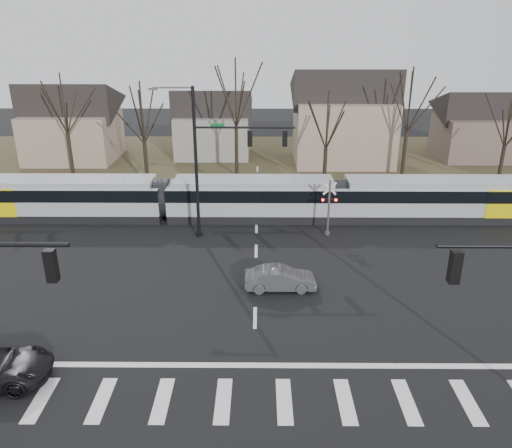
{
  "coord_description": "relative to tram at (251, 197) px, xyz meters",
  "views": [
    {
      "loc": [
        0.2,
        -19.6,
        13.73
      ],
      "look_at": [
        0.0,
        9.0,
        2.3
      ],
      "focal_mm": 35.0,
      "sensor_mm": 36.0,
      "label": 1
    }
  ],
  "objects": [
    {
      "name": "rail_pair",
      "position": [
        0.41,
        -0.2,
        -1.67
      ],
      "size": [
        90.0,
        1.52,
        0.06
      ],
      "color": "#59595E",
      "rests_on": "ground"
    },
    {
      "name": "house_b",
      "position": [
        -4.59,
        20.0,
        2.27
      ],
      "size": [
        8.64,
        7.56,
        7.65
      ],
      "color": "gray",
      "rests_on": "ground"
    },
    {
      "name": "house_d",
      "position": [
        24.41,
        19.0,
        2.27
      ],
      "size": [
        8.64,
        7.56,
        7.65
      ],
      "color": "brown",
      "rests_on": "ground"
    },
    {
      "name": "crosswalk",
      "position": [
        0.41,
        -20.0,
        -1.69
      ],
      "size": [
        27.0,
        2.6,
        0.01
      ],
      "color": "silver",
      "rests_on": "ground"
    },
    {
      "name": "stop_line",
      "position": [
        0.41,
        -17.8,
        -1.69
      ],
      "size": [
        28.0,
        0.35,
        0.01
      ],
      "primitive_type": "cube",
      "color": "silver",
      "rests_on": "ground"
    },
    {
      "name": "tram",
      "position": [
        0.0,
        0.0,
        0.0
      ],
      "size": [
        41.11,
        3.05,
        3.12
      ],
      "color": "gray",
      "rests_on": "ground"
    },
    {
      "name": "sedan",
      "position": [
        1.78,
        -11.03,
        -1.05
      ],
      "size": [
        1.59,
        4.01,
        1.3
      ],
      "primitive_type": "imported",
      "rotation": [
        0.0,
        0.0,
        1.6
      ],
      "color": "#45464C",
      "rests_on": "ground"
    },
    {
      "name": "lane_dashes",
      "position": [
        0.41,
        -0.0,
        -1.69
      ],
      "size": [
        0.18,
        30.0,
        0.01
      ],
      "color": "silver",
      "rests_on": "ground"
    },
    {
      "name": "rail_crossing_signal",
      "position": [
        5.41,
        -3.21,
        0.19
      ],
      "size": [
        1.08,
        0.36,
        4.0
      ],
      "color": "#59595B",
      "rests_on": "ground"
    },
    {
      "name": "house_c",
      "position": [
        9.41,
        17.0,
        3.53
      ],
      "size": [
        10.8,
        8.64,
        10.1
      ],
      "color": "gray",
      "rests_on": "ground"
    },
    {
      "name": "grass_verge",
      "position": [
        0.41,
        16.0,
        -1.69
      ],
      "size": [
        140.0,
        28.0,
        0.01
      ],
      "primitive_type": "cube",
      "color": "#38331E",
      "rests_on": "ground"
    },
    {
      "name": "ground",
      "position": [
        0.41,
        -16.0,
        -1.7
      ],
      "size": [
        140.0,
        140.0,
        0.0
      ],
      "primitive_type": "plane",
      "color": "black"
    },
    {
      "name": "signal_pole_far",
      "position": [
        -2.0,
        -3.5,
        4.0
      ],
      "size": [
        9.28,
        0.44,
        10.2
      ],
      "color": "black",
      "rests_on": "ground"
    },
    {
      "name": "tree_row",
      "position": [
        2.41,
        10.0,
        3.3
      ],
      "size": [
        59.2,
        7.2,
        10.0
      ],
      "color": "black",
      "rests_on": "ground"
    },
    {
      "name": "house_a",
      "position": [
        -19.59,
        18.0,
        2.76
      ],
      "size": [
        9.72,
        8.64,
        8.6
      ],
      "color": "gray",
      "rests_on": "ground"
    }
  ]
}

